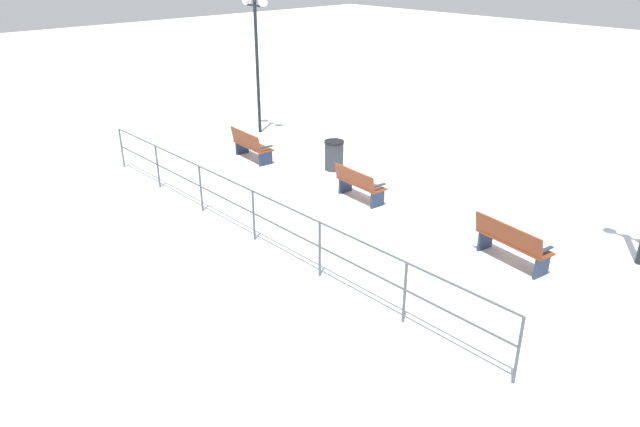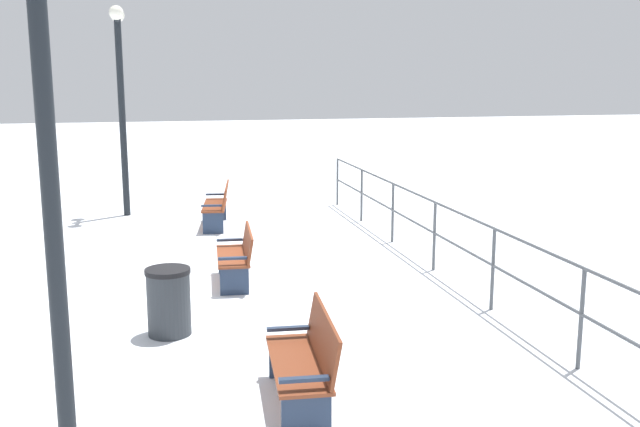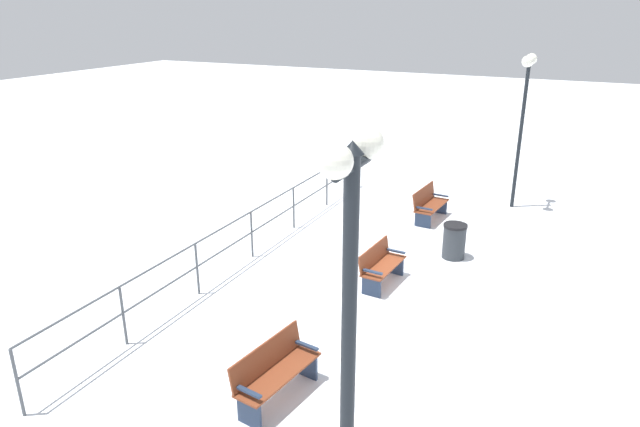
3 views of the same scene
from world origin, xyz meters
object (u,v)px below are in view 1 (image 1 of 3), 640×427
object	(u,v)px
lamppost_middle	(256,31)
trash_bin	(334,155)
bench_second	(359,184)
bench_third	(251,145)
bench_nearest	(511,242)

from	to	relation	value
lamppost_middle	trash_bin	bearing A→B (deg)	-99.18
bench_second	bench_third	world-z (taller)	bench_third
bench_nearest	trash_bin	distance (m)	6.47
lamppost_middle	trash_bin	size ratio (longest dim) A/B	5.22
bench_second	bench_third	distance (m)	4.32
bench_nearest	bench_second	distance (m)	4.31
bench_second	bench_third	xyz separation A→B (m)	(-0.15, 4.32, 0.02)
bench_second	trash_bin	xyz separation A→B (m)	(1.10, 2.05, -0.01)
bench_nearest	bench_third	xyz separation A→B (m)	(-0.03, 8.62, -0.02)
bench_nearest	lamppost_middle	size ratio (longest dim) A/B	0.37
bench_nearest	trash_bin	size ratio (longest dim) A/B	1.95
bench_third	lamppost_middle	size ratio (longest dim) A/B	0.35
bench_second	lamppost_middle	world-z (taller)	lamppost_middle
bench_nearest	trash_bin	world-z (taller)	bench_nearest
bench_nearest	bench_second	world-z (taller)	bench_nearest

